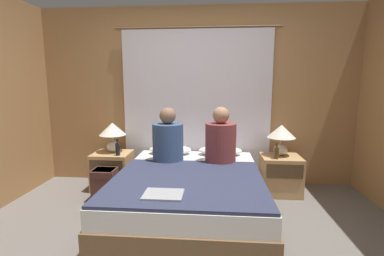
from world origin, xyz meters
name	(u,v)px	position (x,y,z in m)	size (l,w,h in m)	color
ground_plane	(183,247)	(0.00, 0.00, 0.00)	(16.00, 16.00, 0.00)	#66605B
wall_back	(197,97)	(0.00, 1.74, 1.25)	(4.56, 0.06, 2.50)	#A37547
curtain_panel	(196,108)	(0.00, 1.68, 1.10)	(2.29, 0.02, 2.21)	silver
bed	(190,194)	(0.00, 0.63, 0.24)	(1.57, 1.98, 0.48)	brown
nightstand_left	(113,170)	(-1.14, 1.33, 0.25)	(0.50, 0.45, 0.51)	tan
nightstand_right	(280,175)	(1.14, 1.33, 0.25)	(0.50, 0.45, 0.51)	tan
lamp_left	(113,132)	(-1.14, 1.39, 0.78)	(0.36, 0.36, 0.41)	silver
lamp_right	(281,134)	(1.14, 1.39, 0.78)	(0.36, 0.36, 0.41)	silver
pillow_left	(170,150)	(-0.34, 1.43, 0.54)	(0.59, 0.30, 0.12)	white
pillow_right	(220,151)	(0.34, 1.43, 0.54)	(0.59, 0.30, 0.12)	white
blanket_on_bed	(187,181)	(0.00, 0.35, 0.50)	(1.51, 1.35, 0.03)	#2D334C
person_left_in_bed	(168,140)	(-0.31, 1.06, 0.75)	(0.38, 0.38, 0.68)	#38517A
person_right_in_bed	(221,140)	(0.34, 1.06, 0.76)	(0.38, 0.38, 0.69)	brown
beer_bottle_on_left_stand	(118,149)	(-1.01, 1.21, 0.59)	(0.06, 0.06, 0.22)	black
beer_bottle_on_right_stand	(276,153)	(1.04, 1.21, 0.58)	(0.06, 0.06, 0.20)	#513819
laptop_on_bed	(163,194)	(-0.16, -0.06, 0.52)	(0.33, 0.25, 0.02)	#9EA0A5
backpack_on_floor	(105,183)	(-1.09, 0.93, 0.23)	(0.28, 0.26, 0.40)	brown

